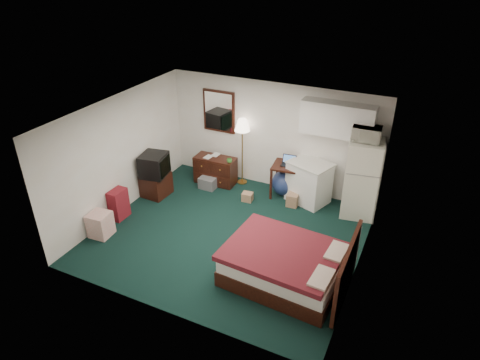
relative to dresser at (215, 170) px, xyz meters
The scene contains 25 objects.
floor 2.20m from the dresser, 54.88° to the right, with size 5.00×4.50×0.01m, color black.
ceiling 3.07m from the dresser, 54.88° to the right, with size 5.00×4.50×0.01m, color silver.
walls 2.36m from the dresser, 54.88° to the right, with size 5.01×4.51×2.50m.
mirror 1.39m from the dresser, 102.72° to the left, with size 0.80×0.06×1.00m, color white, non-canonical shape.
upper_cabinets 3.16m from the dresser, ahead, with size 1.50×0.35×0.70m, color white, non-canonical shape.
headboard 4.49m from the dresser, 34.17° to the right, with size 0.06×1.56×1.00m, color black, non-canonical shape.
dresser is the anchor object (origin of this frame).
floor_lamp 0.80m from the dresser, 25.22° to the left, with size 0.35×0.35×1.62m, color #BF8435, non-canonical shape.
desk 1.74m from the dresser, ahead, with size 0.61×0.61×0.77m, color black, non-canonical shape.
exercise_ball 1.70m from the dresser, ahead, with size 0.59×0.59×0.59m, color navy.
kitchen_counter 2.28m from the dresser, ahead, with size 0.84×0.64×0.92m, color white, non-canonical shape.
fridge 3.42m from the dresser, ahead, with size 0.69×0.69×1.68m, color silver, non-canonical shape.
bed 3.68m from the dresser, 43.23° to the right, with size 1.89×1.48×0.61m, color #4C161A, non-canonical shape.
tv_stand 1.45m from the dresser, 131.23° to the right, with size 0.53×0.58×0.53m, color black, non-canonical shape.
suitcase 2.47m from the dresser, 116.63° to the right, with size 0.25×0.40×0.65m, color maroon, non-canonical shape.
retail_box 3.04m from the dresser, 109.78° to the right, with size 0.40×0.40×0.49m, color white, non-canonical shape.
file_bin 0.38m from the dresser, 96.02° to the right, with size 0.39×0.29×0.27m, color slate, non-canonical shape.
cardboard_box_a 1.16m from the dresser, 23.14° to the right, with size 0.23×0.20×0.20m, color olive, non-canonical shape.
cardboard_box_b 2.04m from the dresser, ahead, with size 0.24×0.28×0.28m, color olive, non-canonical shape.
laptop 1.85m from the dresser, ahead, with size 0.30×0.25×0.21m, color black, non-canonical shape.
crt_tv 1.52m from the dresser, 129.57° to the right, with size 0.55×0.59×0.51m, color black, non-canonical shape.
microwave 3.68m from the dresser, ahead, with size 0.55×0.30×0.37m, color silver.
book_a 0.50m from the dresser, 168.40° to the right, with size 0.16×0.02×0.23m, color olive.
book_b 0.48m from the dresser, 137.45° to the left, with size 0.17×0.02×0.23m, color olive.
mug 0.59m from the dresser, 12.08° to the right, with size 0.12×0.09×0.12m, color #3D8632.
Camera 1 is at (3.16, -6.17, 5.06)m, focal length 32.00 mm.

